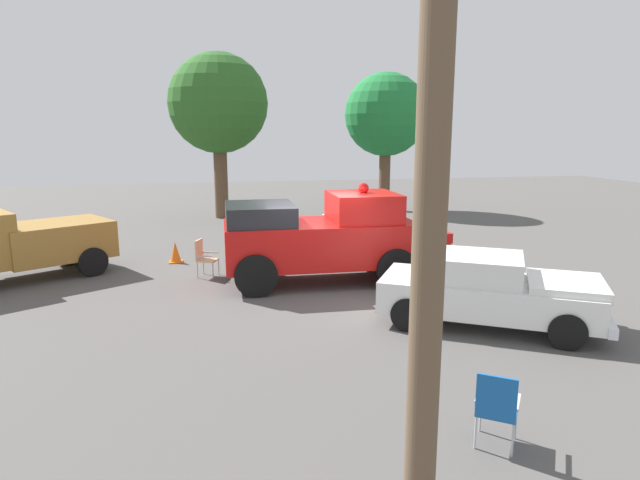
{
  "coord_description": "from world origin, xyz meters",
  "views": [
    {
      "loc": [
        2.62,
        13.13,
        3.9
      ],
      "look_at": [
        -0.12,
        -0.46,
        1.12
      ],
      "focal_mm": 30.47,
      "sensor_mm": 36.0,
      "label": 1
    }
  ],
  "objects_px": {
    "lawn_chair_near_truck": "(328,228)",
    "spectator_seated": "(327,226)",
    "classic_hot_rod": "(489,290)",
    "utility_pole": "(432,168)",
    "parked_pickup": "(15,244)",
    "lawn_chair_spare": "(203,255)",
    "traffic_cone": "(175,252)",
    "oak_tree_right": "(218,104)",
    "vintage_fire_truck": "(329,237)",
    "lawn_chair_by_car": "(497,405)",
    "spectator_standing": "(348,224)",
    "oak_tree_left": "(386,115)"
  },
  "relations": [
    {
      "from": "spectator_standing",
      "to": "utility_pole",
      "type": "distance_m",
      "value": 13.44
    },
    {
      "from": "lawn_chair_spare",
      "to": "oak_tree_right",
      "type": "xyz_separation_m",
      "value": [
        -0.74,
        -10.38,
        4.48
      ]
    },
    {
      "from": "classic_hot_rod",
      "to": "lawn_chair_by_car",
      "type": "xyz_separation_m",
      "value": [
        2.1,
        4.09,
        -0.16
      ]
    },
    {
      "from": "oak_tree_right",
      "to": "vintage_fire_truck",
      "type": "bearing_deg",
      "value": 102.25
    },
    {
      "from": "spectator_standing",
      "to": "traffic_cone",
      "type": "height_order",
      "value": "spectator_standing"
    },
    {
      "from": "vintage_fire_truck",
      "to": "utility_pole",
      "type": "relative_size",
      "value": 0.86
    },
    {
      "from": "lawn_chair_near_truck",
      "to": "traffic_cone",
      "type": "height_order",
      "value": "lawn_chair_near_truck"
    },
    {
      "from": "vintage_fire_truck",
      "to": "oak_tree_left",
      "type": "xyz_separation_m",
      "value": [
        -5.59,
        -12.52,
        3.47
      ]
    },
    {
      "from": "classic_hot_rod",
      "to": "lawn_chair_near_truck",
      "type": "relative_size",
      "value": 4.61
    },
    {
      "from": "vintage_fire_truck",
      "to": "lawn_chair_near_truck",
      "type": "bearing_deg",
      "value": -102.09
    },
    {
      "from": "spectator_standing",
      "to": "utility_pole",
      "type": "bearing_deg",
      "value": 78.23
    },
    {
      "from": "parked_pickup",
      "to": "lawn_chair_by_car",
      "type": "xyz_separation_m",
      "value": [
        -8.46,
        9.67,
        -0.4
      ]
    },
    {
      "from": "utility_pole",
      "to": "lawn_chair_spare",
      "type": "bearing_deg",
      "value": -80.32
    },
    {
      "from": "lawn_chair_near_truck",
      "to": "spectator_seated",
      "type": "height_order",
      "value": "spectator_seated"
    },
    {
      "from": "oak_tree_right",
      "to": "lawn_chair_spare",
      "type": "bearing_deg",
      "value": 85.92
    },
    {
      "from": "spectator_seated",
      "to": "spectator_standing",
      "type": "bearing_deg",
      "value": 106.64
    },
    {
      "from": "parked_pickup",
      "to": "oak_tree_right",
      "type": "relative_size",
      "value": 0.68
    },
    {
      "from": "traffic_cone",
      "to": "lawn_chair_spare",
      "type": "bearing_deg",
      "value": 115.36
    },
    {
      "from": "classic_hot_rod",
      "to": "oak_tree_right",
      "type": "bearing_deg",
      "value": -72.1
    },
    {
      "from": "parked_pickup",
      "to": "utility_pole",
      "type": "distance_m",
      "value": 13.57
    },
    {
      "from": "oak_tree_left",
      "to": "utility_pole",
      "type": "bearing_deg",
      "value": 72.68
    },
    {
      "from": "vintage_fire_truck",
      "to": "classic_hot_rod",
      "type": "bearing_deg",
      "value": 122.49
    },
    {
      "from": "parked_pickup",
      "to": "lawn_chair_spare",
      "type": "height_order",
      "value": "parked_pickup"
    },
    {
      "from": "lawn_chair_by_car",
      "to": "lawn_chair_spare",
      "type": "relative_size",
      "value": 1.0
    },
    {
      "from": "classic_hot_rod",
      "to": "utility_pole",
      "type": "distance_m",
      "value": 7.63
    },
    {
      "from": "lawn_chair_near_truck",
      "to": "classic_hot_rod",
      "type": "bearing_deg",
      "value": 100.16
    },
    {
      "from": "parked_pickup",
      "to": "spectator_standing",
      "type": "height_order",
      "value": "parked_pickup"
    },
    {
      "from": "lawn_chair_near_truck",
      "to": "oak_tree_right",
      "type": "xyz_separation_m",
      "value": [
        3.47,
        -7.0,
        4.48
      ]
    },
    {
      "from": "spectator_standing",
      "to": "lawn_chair_by_car",
      "type": "bearing_deg",
      "value": 85.18
    },
    {
      "from": "lawn_chair_near_truck",
      "to": "traffic_cone",
      "type": "relative_size",
      "value": 1.61
    },
    {
      "from": "utility_pole",
      "to": "spectator_standing",
      "type": "bearing_deg",
      "value": -101.77
    },
    {
      "from": "utility_pole",
      "to": "traffic_cone",
      "type": "xyz_separation_m",
      "value": [
        2.72,
        -12.77,
        -3.33
      ]
    },
    {
      "from": "lawn_chair_spare",
      "to": "oak_tree_right",
      "type": "bearing_deg",
      "value": -94.08
    },
    {
      "from": "classic_hot_rod",
      "to": "utility_pole",
      "type": "height_order",
      "value": "utility_pole"
    },
    {
      "from": "lawn_chair_spare",
      "to": "spectator_standing",
      "type": "bearing_deg",
      "value": -157.11
    },
    {
      "from": "spectator_seated",
      "to": "utility_pole",
      "type": "xyz_separation_m",
      "value": [
        2.28,
        14.23,
        2.94
      ]
    },
    {
      "from": "spectator_seated",
      "to": "utility_pole",
      "type": "distance_m",
      "value": 14.71
    },
    {
      "from": "lawn_chair_by_car",
      "to": "spectator_seated",
      "type": "bearing_deg",
      "value": -92.46
    },
    {
      "from": "vintage_fire_truck",
      "to": "oak_tree_right",
      "type": "height_order",
      "value": "oak_tree_right"
    },
    {
      "from": "parked_pickup",
      "to": "oak_tree_left",
      "type": "bearing_deg",
      "value": -141.61
    },
    {
      "from": "spectator_seated",
      "to": "traffic_cone",
      "type": "relative_size",
      "value": 2.03
    },
    {
      "from": "spectator_standing",
      "to": "utility_pole",
      "type": "xyz_separation_m",
      "value": [
        2.69,
        12.89,
        2.67
      ]
    },
    {
      "from": "classic_hot_rod",
      "to": "parked_pickup",
      "type": "relative_size",
      "value": 0.94
    },
    {
      "from": "parked_pickup",
      "to": "lawn_chair_spare",
      "type": "xyz_separation_m",
      "value": [
        -4.84,
        0.53,
        -0.4
      ]
    },
    {
      "from": "lawn_chair_near_truck",
      "to": "utility_pole",
      "type": "bearing_deg",
      "value": 80.72
    },
    {
      "from": "spectator_seated",
      "to": "spectator_standing",
      "type": "xyz_separation_m",
      "value": [
        -0.4,
        1.34,
        0.27
      ]
    },
    {
      "from": "vintage_fire_truck",
      "to": "parked_pickup",
      "type": "distance_m",
      "value": 8.26
    },
    {
      "from": "lawn_chair_spare",
      "to": "spectator_seated",
      "type": "bearing_deg",
      "value": -141.84
    },
    {
      "from": "lawn_chair_near_truck",
      "to": "vintage_fire_truck",
      "type": "bearing_deg",
      "value": 77.91
    },
    {
      "from": "spectator_standing",
      "to": "traffic_cone",
      "type": "bearing_deg",
      "value": 1.27
    }
  ]
}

